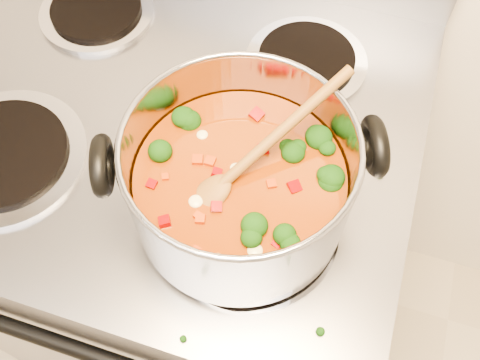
{
  "coord_description": "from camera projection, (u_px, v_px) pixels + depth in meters",
  "views": [
    {
      "loc": [
        0.29,
        0.7,
        1.58
      ],
      "look_at": [
        0.19,
        1.02,
        1.01
      ],
      "focal_mm": 40.0,
      "sensor_mm": 36.0,
      "label": 1
    }
  ],
  "objects": [
    {
      "name": "cooktop_crumbs",
      "position": [
        213.0,
        170.0,
        0.77
      ],
      "size": [
        0.35,
        0.35,
        0.01
      ],
      "color": "black",
      "rests_on": "electric_range"
    },
    {
      "name": "electric_range",
      "position": [
        189.0,
        230.0,
        1.22
      ],
      "size": [
        0.79,
        0.72,
        1.08
      ],
      "color": "gray",
      "rests_on": "ground"
    },
    {
      "name": "wooden_spoon",
      "position": [
        246.0,
        163.0,
        0.64
      ],
      "size": [
        0.16,
        0.21,
        0.11
      ],
      "rotation": [
        0.0,
        0.0,
        0.94
      ],
      "color": "brown",
      "rests_on": "stockpot"
    },
    {
      "name": "stockpot",
      "position": [
        240.0,
        181.0,
        0.66
      ],
      "size": [
        0.34,
        0.28,
        0.17
      ],
      "rotation": [
        0.0,
        0.0,
        0.39
      ],
      "color": "#A1A2A9",
      "rests_on": "electric_range"
    }
  ]
}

